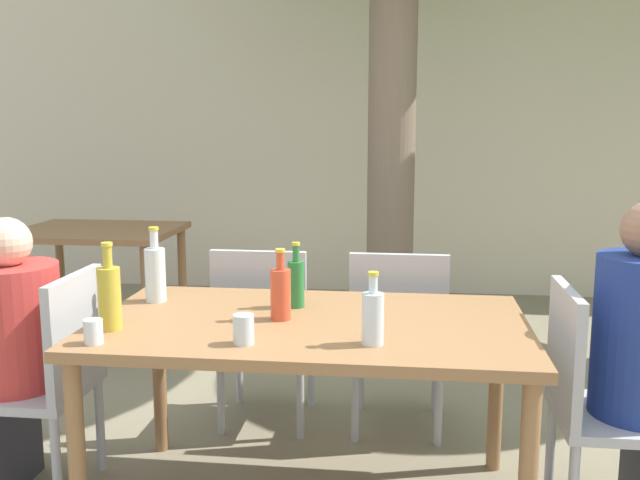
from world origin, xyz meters
TOP-DOWN VIEW (x-y plane):
  - cafe_building_wall at (0.00, 3.60)m, footprint 10.00×0.08m
  - dining_table_front at (0.00, 0.00)m, footprint 1.59×0.93m
  - dining_table_back at (-1.74, 2.05)m, footprint 1.06×0.85m
  - patio_chair_0 at (-1.03, 0.00)m, footprint 0.44×0.44m
  - patio_chair_1 at (1.03, 0.00)m, footprint 0.44×0.44m
  - patio_chair_2 at (-0.32, 0.70)m, footprint 0.44×0.44m
  - patio_chair_3 at (0.32, 0.70)m, footprint 0.44×0.44m
  - water_bottle_0 at (0.24, -0.26)m, footprint 0.07×0.07m
  - water_bottle_1 at (-0.66, 0.20)m, footprint 0.08×0.08m
  - green_bottle_2 at (-0.08, 0.18)m, footprint 0.07×0.07m
  - oil_cruet_3 at (-0.68, -0.20)m, footprint 0.08×0.08m
  - soda_bottle_4 at (-0.11, 0.00)m, footprint 0.08×0.08m
  - drinking_glass_0 at (-0.18, -0.31)m, footprint 0.07×0.07m
  - drinking_glass_1 at (-0.67, -0.36)m, footprint 0.06×0.06m

SIDE VIEW (x-z plane):
  - patio_chair_0 at x=-1.03m, z-range 0.06..0.95m
  - patio_chair_1 at x=1.03m, z-range 0.06..0.95m
  - patio_chair_2 at x=-0.32m, z-range 0.06..0.95m
  - patio_chair_3 at x=0.32m, z-range 0.06..0.95m
  - dining_table_back at x=-1.74m, z-range 0.27..1.02m
  - dining_table_front at x=0.00m, z-range 0.30..1.04m
  - drinking_glass_1 at x=-0.67m, z-range 0.75..0.83m
  - drinking_glass_0 at x=-0.18m, z-range 0.75..0.85m
  - water_bottle_0 at x=0.24m, z-range 0.72..0.96m
  - green_bottle_2 at x=-0.08m, z-range 0.72..0.98m
  - soda_bottle_4 at x=-0.11m, z-range 0.72..0.98m
  - water_bottle_1 at x=-0.66m, z-range 0.71..1.02m
  - oil_cruet_3 at x=-0.68m, z-range 0.71..1.02m
  - cafe_building_wall at x=0.00m, z-range 0.00..2.80m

